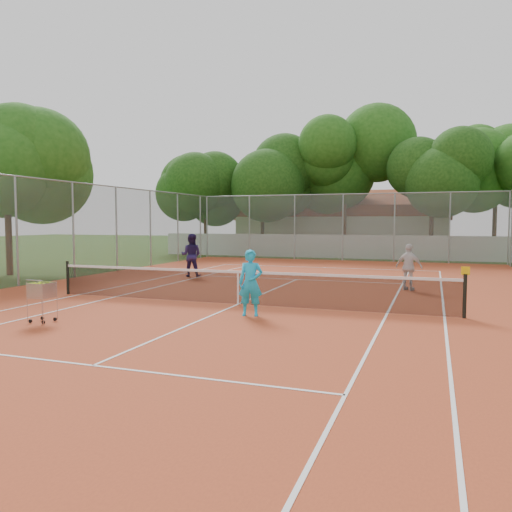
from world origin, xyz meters
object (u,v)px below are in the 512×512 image
(player_far_left, at_px, (191,255))
(ball_hopper, at_px, (42,301))
(clubhouse, at_px, (344,223))
(player_near, at_px, (251,283))
(player_far_right, at_px, (409,267))
(tennis_net, at_px, (238,287))

(player_far_left, distance_m, ball_hopper, 9.95)
(clubhouse, xyz_separation_m, player_far_left, (-2.54, -23.01, -1.27))
(player_near, xyz_separation_m, player_far_left, (-5.46, 7.45, 0.08))
(player_far_right, xyz_separation_m, ball_hopper, (-7.77, -8.56, -0.29))
(tennis_net, distance_m, player_far_left, 7.53)
(clubhouse, xyz_separation_m, player_far_right, (6.41, -24.32, -1.38))
(player_far_right, height_order, ball_hopper, player_far_right)
(tennis_net, distance_m, clubhouse, 29.12)
(ball_hopper, bearing_deg, clubhouse, 97.85)
(tennis_net, height_order, ball_hopper, ball_hopper)
(ball_hopper, bearing_deg, player_far_right, 57.97)
(clubhouse, xyz_separation_m, player_near, (2.92, -30.46, -1.35))
(clubhouse, relative_size, player_far_left, 8.98)
(tennis_net, height_order, player_far_right, player_far_right)
(tennis_net, distance_m, player_near, 1.76)
(player_far_left, height_order, player_far_right, player_far_left)
(player_far_right, distance_m, ball_hopper, 11.57)
(player_near, bearing_deg, tennis_net, 109.90)
(player_far_left, xyz_separation_m, ball_hopper, (1.18, -9.87, -0.40))
(player_near, distance_m, ball_hopper, 4.93)
(clubhouse, height_order, player_far_left, clubhouse)
(tennis_net, relative_size, clubhouse, 0.72)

